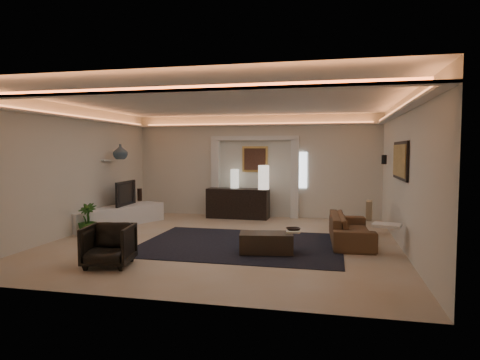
% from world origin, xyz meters
% --- Properties ---
extents(floor, '(7.00, 7.00, 0.00)m').
position_xyz_m(floor, '(0.00, 0.00, 0.00)').
color(floor, '#BCA996').
rests_on(floor, ground).
extents(ceiling, '(7.00, 7.00, 0.00)m').
position_xyz_m(ceiling, '(0.00, 0.00, 2.90)').
color(ceiling, white).
rests_on(ceiling, ground).
extents(wall_back, '(7.00, 0.00, 7.00)m').
position_xyz_m(wall_back, '(0.00, 3.50, 1.45)').
color(wall_back, beige).
rests_on(wall_back, ground).
extents(wall_front, '(7.00, 0.00, 7.00)m').
position_xyz_m(wall_front, '(0.00, -3.50, 1.45)').
color(wall_front, beige).
rests_on(wall_front, ground).
extents(wall_left, '(0.00, 7.00, 7.00)m').
position_xyz_m(wall_left, '(-3.50, 0.00, 1.45)').
color(wall_left, beige).
rests_on(wall_left, ground).
extents(wall_right, '(0.00, 7.00, 7.00)m').
position_xyz_m(wall_right, '(3.50, 0.00, 1.45)').
color(wall_right, beige).
rests_on(wall_right, ground).
extents(cove_soffit, '(7.00, 7.00, 0.04)m').
position_xyz_m(cove_soffit, '(0.00, 0.00, 2.62)').
color(cove_soffit, silver).
rests_on(cove_soffit, ceiling).
extents(daylight_slit, '(0.25, 0.03, 1.00)m').
position_xyz_m(daylight_slit, '(1.35, 3.48, 1.35)').
color(daylight_slit, white).
rests_on(daylight_slit, wall_back).
extents(area_rug, '(4.00, 3.00, 0.01)m').
position_xyz_m(area_rug, '(0.40, -0.20, 0.01)').
color(area_rug, black).
rests_on(area_rug, ground).
extents(pilaster_left, '(0.22, 0.20, 2.20)m').
position_xyz_m(pilaster_left, '(-1.15, 3.40, 1.10)').
color(pilaster_left, silver).
rests_on(pilaster_left, ground).
extents(pilaster_right, '(0.22, 0.20, 2.20)m').
position_xyz_m(pilaster_right, '(1.15, 3.40, 1.10)').
color(pilaster_right, silver).
rests_on(pilaster_right, ground).
extents(alcove_header, '(2.52, 0.20, 0.12)m').
position_xyz_m(alcove_header, '(0.00, 3.40, 2.25)').
color(alcove_header, silver).
rests_on(alcove_header, wall_back).
extents(painting_frame, '(0.74, 0.04, 0.74)m').
position_xyz_m(painting_frame, '(0.00, 3.47, 1.65)').
color(painting_frame, tan).
rests_on(painting_frame, wall_back).
extents(painting_canvas, '(0.62, 0.02, 0.62)m').
position_xyz_m(painting_canvas, '(0.00, 3.44, 1.65)').
color(painting_canvas, '#4C2D1E').
rests_on(painting_canvas, wall_back).
extents(art_panel_frame, '(0.04, 1.64, 0.74)m').
position_xyz_m(art_panel_frame, '(3.47, 0.30, 1.70)').
color(art_panel_frame, black).
rests_on(art_panel_frame, wall_right).
extents(art_panel_gold, '(0.02, 1.50, 0.62)m').
position_xyz_m(art_panel_gold, '(3.44, 0.30, 1.70)').
color(art_panel_gold, tan).
rests_on(art_panel_gold, wall_right).
extents(wall_sconce, '(0.12, 0.12, 0.22)m').
position_xyz_m(wall_sconce, '(3.38, 2.20, 1.68)').
color(wall_sconce, black).
rests_on(wall_sconce, wall_right).
extents(wall_niche, '(0.10, 0.55, 0.04)m').
position_xyz_m(wall_niche, '(-3.44, 1.40, 1.65)').
color(wall_niche, silver).
rests_on(wall_niche, wall_left).
extents(console, '(1.74, 0.57, 0.86)m').
position_xyz_m(console, '(-0.41, 3.05, 0.40)').
color(console, black).
rests_on(console, ground).
extents(lamp_left, '(0.27, 0.27, 0.53)m').
position_xyz_m(lamp_left, '(-0.55, 3.25, 1.09)').
color(lamp_left, silver).
rests_on(lamp_left, console).
extents(lamp_right, '(0.30, 0.30, 0.66)m').
position_xyz_m(lamp_right, '(0.34, 2.96, 1.09)').
color(lamp_right, white).
rests_on(lamp_right, console).
extents(media_ledge, '(1.65, 2.73, 0.50)m').
position_xyz_m(media_ledge, '(-3.15, 1.21, 0.23)').
color(media_ledge, silver).
rests_on(media_ledge, ground).
extents(tv, '(1.11, 0.21, 0.63)m').
position_xyz_m(tv, '(-3.15, 1.53, 0.77)').
color(tv, black).
rests_on(tv, media_ledge).
extents(figurine, '(0.13, 0.13, 0.35)m').
position_xyz_m(figurine, '(-3.15, 2.55, 0.64)').
color(figurine, black).
rests_on(figurine, media_ledge).
extents(ginger_jar, '(0.46, 0.46, 0.39)m').
position_xyz_m(ginger_jar, '(-3.15, 1.50, 1.86)').
color(ginger_jar, slate).
rests_on(ginger_jar, wall_niche).
extents(plant, '(0.42, 0.42, 0.72)m').
position_xyz_m(plant, '(-3.15, -0.04, 0.36)').
color(plant, '#1F4814').
rests_on(plant, ground).
extents(sofa, '(2.06, 0.89, 0.59)m').
position_xyz_m(sofa, '(2.56, 0.44, 0.30)').
color(sofa, '#513920').
rests_on(sofa, ground).
extents(throw_blanket, '(0.57, 0.51, 0.05)m').
position_xyz_m(throw_blanket, '(3.15, -0.47, 0.55)').
color(throw_blanket, silver).
rests_on(throw_blanket, sofa).
extents(throw_pillow, '(0.17, 0.44, 0.43)m').
position_xyz_m(throw_pillow, '(3.00, 1.47, 0.55)').
color(throw_pillow, '#9E8662').
rests_on(throw_pillow, sofa).
extents(coffee_table, '(1.04, 0.68, 0.36)m').
position_xyz_m(coffee_table, '(1.01, -0.82, 0.21)').
color(coffee_table, black).
rests_on(coffee_table, ground).
extents(bowl, '(0.34, 0.34, 0.07)m').
position_xyz_m(bowl, '(1.48, -0.56, 0.44)').
color(bowl, black).
rests_on(bowl, coffee_table).
extents(magazine, '(0.26, 0.19, 0.03)m').
position_xyz_m(magazine, '(1.49, -0.68, 0.42)').
color(magazine, '#FFF3CD').
rests_on(magazine, coffee_table).
extents(armchair, '(0.86, 0.87, 0.69)m').
position_xyz_m(armchair, '(-1.37, -2.21, 0.34)').
color(armchair, black).
rests_on(armchair, ground).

